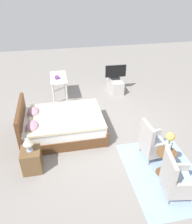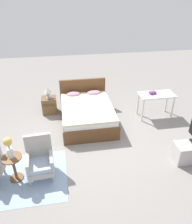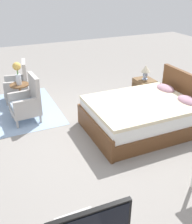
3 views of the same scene
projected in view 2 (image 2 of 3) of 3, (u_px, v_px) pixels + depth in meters
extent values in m
plane|color=gray|center=(92.00, 139.00, 5.79)|extent=(16.00, 16.00, 0.00)
cube|color=#8EA8C6|center=(17.00, 179.00, 4.63)|extent=(2.10, 1.50, 0.01)
cube|color=brown|center=(87.00, 118.00, 6.47)|extent=(1.45, 2.07, 0.28)
cube|color=white|center=(87.00, 110.00, 6.34)|extent=(1.39, 1.98, 0.24)
cube|color=beige|center=(87.00, 107.00, 6.19)|extent=(1.43, 1.82, 0.06)
cube|color=brown|center=(83.00, 93.00, 7.14)|extent=(1.47, 0.08, 0.96)
cube|color=brown|center=(92.00, 136.00, 5.59)|extent=(1.47, 0.06, 0.40)
ellipsoid|color=#B28499|center=(73.00, 94.00, 6.81)|extent=(0.44, 0.28, 0.14)
ellipsoid|color=#B28499|center=(94.00, 93.00, 6.90)|extent=(0.44, 0.28, 0.14)
cylinder|color=#ADA8A3|center=(5.00, 171.00, 4.71)|extent=(0.04, 0.04, 0.16)
cylinder|color=#ADA8A3|center=(31.00, 183.00, 4.42)|extent=(0.04, 0.04, 0.16)
cylinder|color=#ADA8A3|center=(54.00, 179.00, 4.51)|extent=(0.04, 0.04, 0.16)
cylinder|color=#ADA8A3|center=(31.00, 167.00, 4.81)|extent=(0.04, 0.04, 0.16)
cylinder|color=#ADA8A3|center=(52.00, 163.00, 4.90)|extent=(0.04, 0.04, 0.16)
cube|color=#ADA8A3|center=(41.00, 168.00, 4.59)|extent=(0.58, 0.58, 0.12)
cube|color=#A3B7CC|center=(40.00, 164.00, 4.53)|extent=(0.53, 0.53, 0.10)
cube|color=#ADA8A3|center=(39.00, 147.00, 4.59)|extent=(0.54, 0.12, 0.64)
cube|color=#ADA8A3|center=(28.00, 163.00, 4.45)|extent=(0.11, 0.52, 0.26)
cube|color=#ADA8A3|center=(52.00, 159.00, 4.54)|extent=(0.11, 0.52, 0.26)
cylinder|color=brown|center=(17.00, 178.00, 4.64)|extent=(0.28, 0.28, 0.03)
cylinder|color=brown|center=(14.00, 168.00, 4.49)|extent=(0.06, 0.06, 0.54)
cylinder|color=brown|center=(12.00, 158.00, 4.35)|extent=(0.40, 0.40, 0.02)
cylinder|color=silver|center=(10.00, 153.00, 4.29)|extent=(0.11, 0.11, 0.22)
cylinder|color=#477538|center=(9.00, 147.00, 4.21)|extent=(0.02, 0.02, 0.10)
sphere|color=#E0B251|center=(7.00, 142.00, 4.14)|extent=(0.17, 0.17, 0.17)
cube|color=brown|center=(49.00, 105.00, 6.89)|extent=(0.44, 0.40, 0.52)
cube|color=brown|center=(49.00, 105.00, 6.66)|extent=(0.37, 0.01, 0.09)
cylinder|color=#9EADC6|center=(48.00, 97.00, 6.75)|extent=(0.13, 0.13, 0.02)
ellipsoid|color=#9EADC6|center=(48.00, 95.00, 6.71)|extent=(0.11, 0.11, 0.16)
cone|color=beige|center=(48.00, 90.00, 6.63)|extent=(0.22, 0.22, 0.15)
cylinder|color=silver|center=(143.00, 111.00, 6.40)|extent=(0.05, 0.05, 0.71)
cylinder|color=silver|center=(173.00, 108.00, 6.54)|extent=(0.05, 0.05, 0.71)
cylinder|color=silver|center=(138.00, 104.00, 6.76)|extent=(0.05, 0.05, 0.71)
cylinder|color=silver|center=(167.00, 102.00, 6.89)|extent=(0.05, 0.05, 0.71)
cube|color=silver|center=(157.00, 95.00, 6.46)|extent=(1.04, 0.52, 0.04)
cube|color=#66387A|center=(152.00, 93.00, 6.45)|extent=(0.20, 0.17, 0.03)
cube|color=#66387A|center=(153.00, 92.00, 6.43)|extent=(0.22, 0.15, 0.04)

